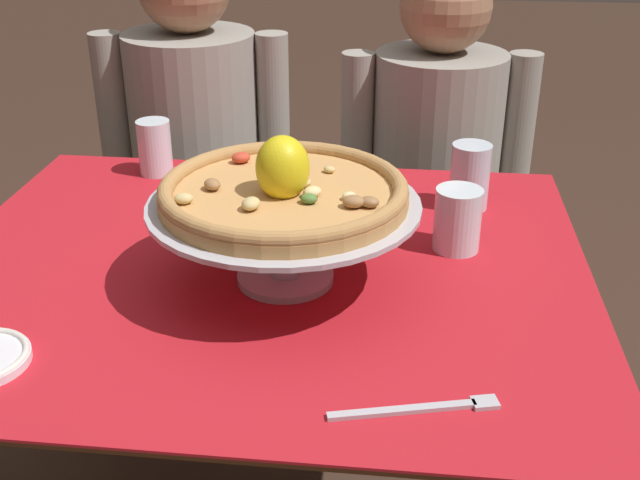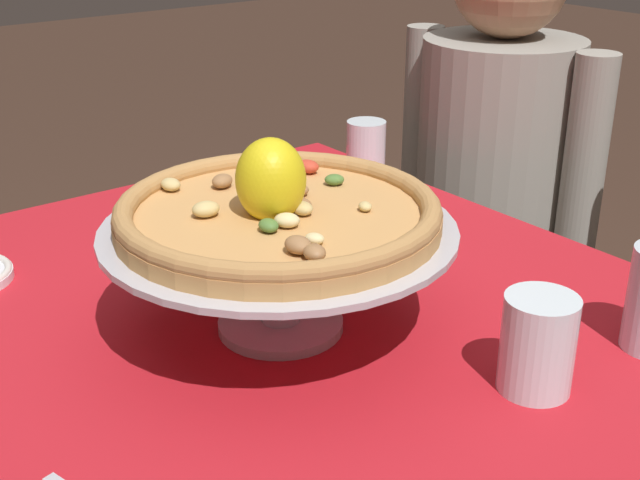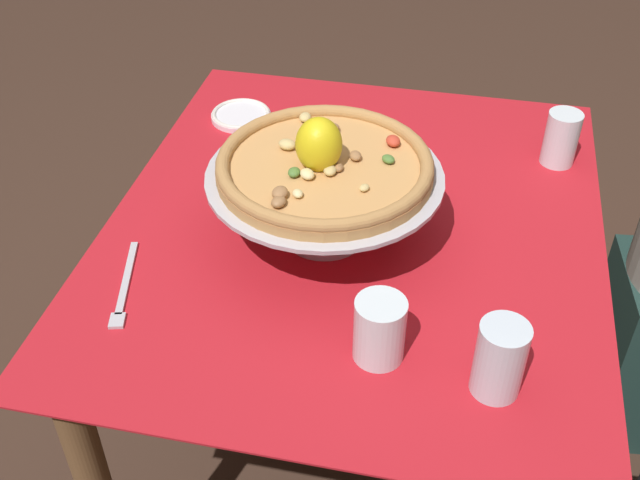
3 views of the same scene
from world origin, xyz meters
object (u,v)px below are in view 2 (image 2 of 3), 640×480
object	(u,v)px
pizza_stand	(279,250)
water_glass_back_left	(366,157)
water_glass_side_right	(537,350)
diner_left	(489,224)
pizza	(278,210)

from	to	relation	value
pizza_stand	water_glass_back_left	world-z (taller)	pizza_stand
water_glass_back_left	water_glass_side_right	bearing A→B (deg)	-24.79
pizza_stand	water_glass_back_left	xyz separation A→B (m)	(-0.34, 0.42, -0.06)
water_glass_back_left	diner_left	distance (m)	0.43
pizza_stand	pizza	bearing A→B (deg)	-84.47
pizza_stand	diner_left	xyz separation A→B (m)	(-0.35, 0.79, -0.28)
pizza	water_glass_back_left	distance (m)	0.55
pizza	water_glass_side_right	distance (m)	0.32
diner_left	water_glass_side_right	bearing A→B (deg)	-46.07
pizza_stand	pizza	distance (m)	0.05
water_glass_side_right	water_glass_back_left	bearing A→B (deg)	155.21
water_glass_back_left	pizza_stand	bearing A→B (deg)	-51.40
pizza	water_glass_back_left	xyz separation A→B (m)	(-0.34, 0.42, -0.11)
pizza	water_glass_back_left	bearing A→B (deg)	128.55
pizza_stand	water_glass_side_right	size ratio (longest dim) A/B	3.83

